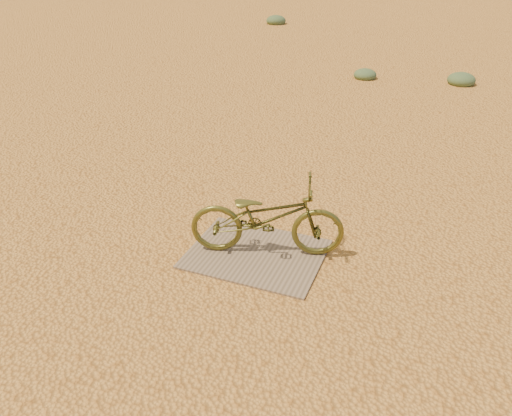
% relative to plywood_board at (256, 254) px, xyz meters
% --- Properties ---
extents(ground, '(120.00, 120.00, 0.00)m').
position_rel_plywood_board_xyz_m(ground, '(0.06, 0.09, -0.01)').
color(ground, gold).
rests_on(ground, ground).
extents(plywood_board, '(1.35, 1.06, 0.02)m').
position_rel_plywood_board_xyz_m(plywood_board, '(0.00, 0.00, 0.00)').
color(plywood_board, '#816A56').
rests_on(plywood_board, ground).
extents(bicycle, '(1.64, 0.98, 0.81)m').
position_rel_plywood_board_xyz_m(bicycle, '(0.09, 0.07, 0.42)').
color(bicycle, '#514F1D').
rests_on(bicycle, plywood_board).
extents(kale_a, '(0.51, 0.51, 0.28)m').
position_rel_plywood_board_xyz_m(kale_a, '(-0.32, 7.57, -0.01)').
color(kale_a, '#526A46').
rests_on(kale_a, ground).
extents(kale_b, '(0.60, 0.60, 0.33)m').
position_rel_plywood_board_xyz_m(kale_b, '(1.74, 7.85, -0.01)').
color(kale_b, '#526A46').
rests_on(kale_b, ground).
extents(kale_c, '(0.71, 0.71, 0.39)m').
position_rel_plywood_board_xyz_m(kale_c, '(-4.85, 14.19, -0.01)').
color(kale_c, '#526A46').
rests_on(kale_c, ground).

